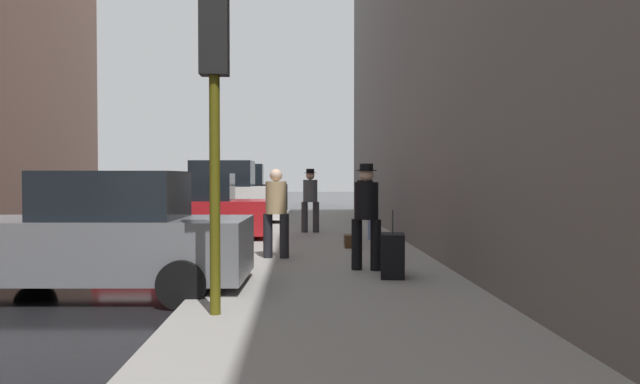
# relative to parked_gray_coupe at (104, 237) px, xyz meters

# --- Properties ---
(sidewalk) EXTENTS (4.00, 40.00, 0.15)m
(sidewalk) POSITION_rel_parked_gray_coupe_xyz_m (3.35, 0.44, -0.77)
(sidewalk) COLOR gray
(sidewalk) RESTS_ON ground_plane
(parked_gray_coupe) EXTENTS (4.26, 2.17, 1.79)m
(parked_gray_coupe) POSITION_rel_parked_gray_coupe_xyz_m (0.00, 0.00, 0.00)
(parked_gray_coupe) COLOR slate
(parked_gray_coupe) RESTS_ON ground_plane
(parked_red_hatchback) EXTENTS (4.24, 2.13, 1.79)m
(parked_red_hatchback) POSITION_rel_parked_gray_coupe_xyz_m (0.00, 6.82, 0.00)
(parked_red_hatchback) COLOR #B2191E
(parked_red_hatchback) RESTS_ON ground_plane
(parked_white_van) EXTENTS (4.65, 2.16, 2.25)m
(parked_white_van) POSITION_rel_parked_gray_coupe_xyz_m (-0.00, 12.45, 0.18)
(parked_white_van) COLOR silver
(parked_white_van) RESTS_ON ground_plane
(parked_black_suv) EXTENTS (4.64, 2.14, 2.25)m
(parked_black_suv) POSITION_rel_parked_gray_coupe_xyz_m (-0.00, 18.19, 0.18)
(parked_black_suv) COLOR black
(parked_black_suv) RESTS_ON ground_plane
(fire_hydrant) EXTENTS (0.42, 0.22, 0.70)m
(fire_hydrant) POSITION_rel_parked_gray_coupe_xyz_m (1.80, 6.59, -0.35)
(fire_hydrant) COLOR red
(fire_hydrant) RESTS_ON sidewalk
(traffic_light) EXTENTS (0.32, 0.32, 3.60)m
(traffic_light) POSITION_rel_parked_gray_coupe_xyz_m (1.85, -1.93, 1.91)
(traffic_light) COLOR #514C0F
(traffic_light) RESTS_ON sidewalk
(pedestrian_with_fedora) EXTENTS (0.53, 0.50, 1.78)m
(pedestrian_with_fedora) POSITION_rel_parked_gray_coupe_xyz_m (3.92, 1.33, 0.29)
(pedestrian_with_fedora) COLOR black
(pedestrian_with_fedora) RESTS_ON sidewalk
(pedestrian_with_beanie) EXTENTS (0.51, 0.42, 1.78)m
(pedestrian_with_beanie) POSITION_rel_parked_gray_coupe_xyz_m (3.09, 8.40, 0.29)
(pedestrian_with_beanie) COLOR #333338
(pedestrian_with_beanie) RESTS_ON sidewalk
(pedestrian_in_jeans) EXTENTS (0.52, 0.44, 1.71)m
(pedestrian_in_jeans) POSITION_rel_parked_gray_coupe_xyz_m (4.43, 6.43, 0.26)
(pedestrian_in_jeans) COLOR #728CB2
(pedestrian_in_jeans) RESTS_ON sidewalk
(pedestrian_in_tan_coat) EXTENTS (0.52, 0.45, 1.71)m
(pedestrian_in_tan_coat) POSITION_rel_parked_gray_coupe_xyz_m (2.35, 2.94, 0.26)
(pedestrian_in_tan_coat) COLOR black
(pedestrian_in_tan_coat) RESTS_ON sidewalk
(rolling_suitcase) EXTENTS (0.43, 0.60, 1.04)m
(rolling_suitcase) POSITION_rel_parked_gray_coupe_xyz_m (4.24, 0.57, -0.36)
(rolling_suitcase) COLOR black
(rolling_suitcase) RESTS_ON sidewalk
(duffel_bag) EXTENTS (0.32, 0.44, 0.28)m
(duffel_bag) POSITION_rel_parked_gray_coupe_xyz_m (3.95, 4.65, -0.56)
(duffel_bag) COLOR #472D19
(duffel_bag) RESTS_ON sidewalk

